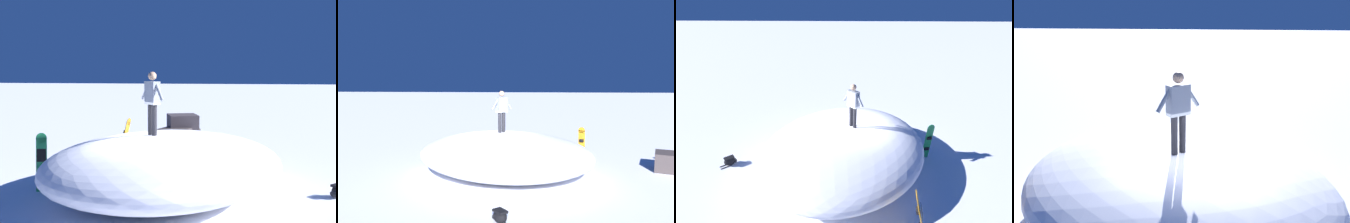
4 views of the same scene
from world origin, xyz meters
The scene contains 6 objects.
ground centered at (0.00, 0.00, 0.00)m, with size 240.00×240.00×0.00m, color white.
snow_mound centered at (0.56, -0.37, 0.80)m, with size 7.12×6.01×1.61m, color white.
snowboarder_standing centered at (0.41, -0.05, 2.58)m, with size 0.78×0.80×1.70m.
snowboard_primary_upright centered at (3.85, 1.82, 0.85)m, with size 0.37×0.49×1.65m.
snowboard_secondary_upright centered at (0.03, 3.02, 0.84)m, with size 0.24×0.33×1.62m.
backpack_near centered at (0.98, -4.94, 0.18)m, with size 0.60×0.62×0.35m.
Camera 2 is at (2.04, -12.84, 3.59)m, focal length 34.13 mm.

